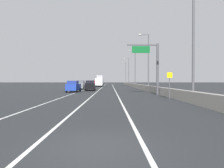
% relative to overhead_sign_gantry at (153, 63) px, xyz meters
% --- Properties ---
extents(ground_plane, '(320.00, 320.00, 0.00)m').
position_rel_overhead_sign_gantry_xyz_m(ground_plane, '(-6.66, 41.12, -4.73)').
color(ground_plane, '#26282B').
extents(lane_stripe_left, '(0.16, 130.00, 0.00)m').
position_rel_overhead_sign_gantry_xyz_m(lane_stripe_left, '(-12.16, 32.12, -4.73)').
color(lane_stripe_left, silver).
rests_on(lane_stripe_left, ground_plane).
extents(lane_stripe_center, '(0.16, 130.00, 0.00)m').
position_rel_overhead_sign_gantry_xyz_m(lane_stripe_center, '(-8.66, 32.12, -4.73)').
color(lane_stripe_center, silver).
rests_on(lane_stripe_center, ground_plane).
extents(lane_stripe_right, '(0.16, 130.00, 0.00)m').
position_rel_overhead_sign_gantry_xyz_m(lane_stripe_right, '(-5.16, 32.12, -4.73)').
color(lane_stripe_right, silver).
rests_on(lane_stripe_right, ground_plane).
extents(jersey_barrier_right, '(0.60, 120.00, 1.10)m').
position_rel_overhead_sign_gantry_xyz_m(jersey_barrier_right, '(1.34, 17.12, -4.18)').
color(jersey_barrier_right, '#9E998E').
rests_on(jersey_barrier_right, ground_plane).
extents(overhead_sign_gantry, '(4.68, 0.36, 7.50)m').
position_rel_overhead_sign_gantry_xyz_m(overhead_sign_gantry, '(0.00, 0.00, 0.00)').
color(overhead_sign_gantry, '#47474C').
rests_on(overhead_sign_gantry, ground_plane).
extents(speed_advisory_sign, '(0.60, 0.11, 3.00)m').
position_rel_overhead_sign_gantry_xyz_m(speed_advisory_sign, '(0.44, -6.90, -2.96)').
color(speed_advisory_sign, '#4C4C51').
rests_on(speed_advisory_sign, ground_plane).
extents(lamp_post_right_near, '(2.14, 0.44, 11.79)m').
position_rel_overhead_sign_gantry_xyz_m(lamp_post_right_near, '(1.71, -9.68, 1.94)').
color(lamp_post_right_near, '#4C4C51').
rests_on(lamp_post_right_near, ground_plane).
extents(lamp_post_right_second, '(2.14, 0.44, 11.79)m').
position_rel_overhead_sign_gantry_xyz_m(lamp_post_right_second, '(1.53, 12.21, 1.94)').
color(lamp_post_right_second, '#4C4C51').
rests_on(lamp_post_right_second, ground_plane).
extents(lamp_post_right_third, '(2.14, 0.44, 11.79)m').
position_rel_overhead_sign_gantry_xyz_m(lamp_post_right_third, '(1.52, 34.10, 1.94)').
color(lamp_post_right_third, '#4C4C51').
rests_on(lamp_post_right_third, ground_plane).
extents(lamp_post_right_fourth, '(2.14, 0.44, 11.79)m').
position_rel_overhead_sign_gantry_xyz_m(lamp_post_right_fourth, '(1.55, 55.98, 1.94)').
color(lamp_post_right_fourth, '#4C4C51').
rests_on(lamp_post_right_fourth, ground_plane).
extents(lamp_post_right_fifth, '(2.14, 0.44, 11.79)m').
position_rel_overhead_sign_gantry_xyz_m(lamp_post_right_fifth, '(1.98, 77.87, 1.94)').
color(lamp_post_right_fifth, '#4C4C51').
rests_on(lamp_post_right_fifth, ground_plane).
extents(car_gray_0, '(1.99, 4.80, 2.11)m').
position_rel_overhead_sign_gantry_xyz_m(car_gray_0, '(-13.10, 17.67, -3.68)').
color(car_gray_0, slate).
rests_on(car_gray_0, ground_plane).
extents(car_black_1, '(2.09, 4.73, 2.11)m').
position_rel_overhead_sign_gantry_xyz_m(car_black_1, '(-10.33, 12.31, -3.68)').
color(car_black_1, black).
rests_on(car_black_1, ground_plane).
extents(car_red_2, '(1.87, 4.07, 2.07)m').
position_rel_overhead_sign_gantry_xyz_m(car_red_2, '(-12.98, 65.67, -3.70)').
color(car_red_2, red).
rests_on(car_red_2, ground_plane).
extents(car_silver_3, '(1.86, 4.74, 1.94)m').
position_rel_overhead_sign_gantry_xyz_m(car_silver_3, '(-10.41, 71.06, -3.76)').
color(car_silver_3, '#B7B7BC').
rests_on(car_silver_3, ground_plane).
extents(car_green_4, '(1.79, 4.50, 1.96)m').
position_rel_overhead_sign_gantry_xyz_m(car_green_4, '(-12.93, 37.27, -3.75)').
color(car_green_4, '#196033').
rests_on(car_green_4, ground_plane).
extents(car_blue_5, '(2.09, 4.63, 2.06)m').
position_rel_overhead_sign_gantry_xyz_m(car_blue_5, '(-12.88, 7.11, -3.70)').
color(car_blue_5, '#1E389E').
rests_on(car_blue_5, ground_plane).
extents(box_truck, '(2.47, 8.96, 4.00)m').
position_rel_overhead_sign_gantry_xyz_m(box_truck, '(-9.92, 40.31, -2.91)').
color(box_truck, silver).
rests_on(box_truck, ground_plane).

